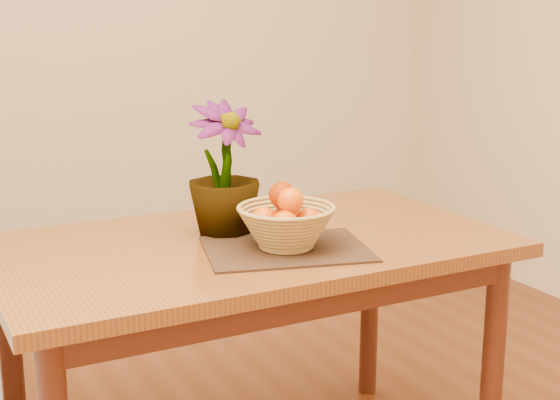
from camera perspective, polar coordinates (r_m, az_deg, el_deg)
name	(u,v)px	position (r m, az deg, el deg)	size (l,w,h in m)	color
wall_back	(77,17)	(3.94, -14.65, 12.80)	(4.00, 0.02, 2.70)	beige
table	(251,269)	(2.20, -2.11, -5.08)	(1.40, 0.80, 0.75)	brown
placemat	(286,249)	(2.07, 0.46, -3.60)	(0.43, 0.32, 0.01)	#311B12
wicker_basket	(286,229)	(2.06, 0.46, -2.12)	(0.26, 0.26, 0.11)	#B18B49
orange_pile	(286,210)	(2.05, 0.41, -0.74)	(0.17, 0.17, 0.13)	#DA5B03
potted_plant	(224,169)	(2.19, -4.13, 2.27)	(0.21, 0.21, 0.38)	#194213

